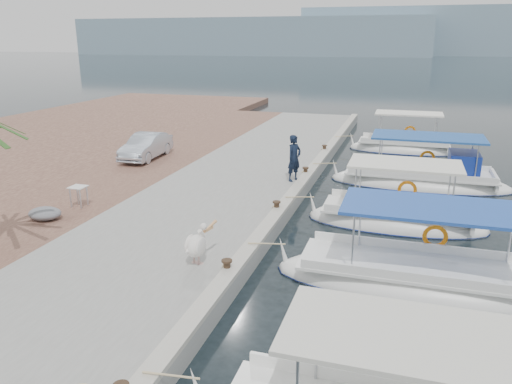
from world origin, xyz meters
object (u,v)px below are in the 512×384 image
fishing_caique_d (422,181)px  parked_car (146,146)px  pelican (197,245)px  fisherman (294,158)px  fishing_caique_c (396,221)px  fishing_caique_b (421,282)px  fishing_caique_e (403,149)px

fishing_caique_d → parked_car: size_ratio=2.08×
pelican → fisherman: size_ratio=0.69×
fishing_caique_c → fishing_caique_d: (0.92, 5.37, 0.06)m
pelican → fishing_caique_d: bearing=62.4°
fishing_caique_b → parked_car: bearing=144.9°
fishing_caique_e → fishing_caique_c: bearing=-90.0°
fisherman → parked_car: fisherman is taller
fishing_caique_c → fishing_caique_e: same height
fishing_caique_b → fishing_caique_d: size_ratio=1.00×
fishing_caique_b → fishing_caique_e: size_ratio=1.27×
fishing_caique_e → fisherman: (-4.27, -9.64, 1.34)m
fisherman → pelican: bearing=-154.7°
pelican → parked_car: (-7.27, 10.49, 0.09)m
fisherman → parked_car: bearing=106.4°
fisherman → fishing_caique_d: bearing=-33.7°
fishing_caique_d → fishing_caique_b: bearing=-90.7°
pelican → parked_car: bearing=124.7°
fishing_caique_b → pelican: fishing_caique_b is taller
fishing_caique_c → fishing_caique_e: bearing=90.0°
fishing_caique_d → parked_car: bearing=-176.8°
fishing_caique_c → fishing_caique_d: 5.45m
fishing_caique_d → fisherman: 5.95m
fishing_caique_b → fishing_caique_c: same height
parked_car → pelican: bearing=-58.0°
fishing_caique_b → fishing_caique_d: 9.88m
pelican → fishing_caique_b: bearing=13.2°
pelican → fishing_caique_c: bearing=49.8°
fisherman → parked_car: 8.16m
fishing_caique_d → fishing_caique_e: bearing=97.5°
parked_car → fisherman: bearing=-16.0°
fishing_caique_d → pelican: 12.69m
fishing_caique_d → fishing_caique_e: (-0.93, 7.03, -0.06)m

